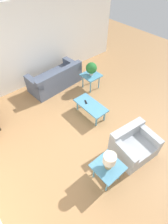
# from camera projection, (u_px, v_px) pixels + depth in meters

# --- Properties ---
(ground_plane) EXTENTS (14.00, 14.00, 0.00)m
(ground_plane) POSITION_uv_depth(u_px,v_px,m) (93.00, 126.00, 5.10)
(ground_plane) COLOR #A87A4C
(wall_right) EXTENTS (0.12, 7.20, 2.70)m
(wall_right) POSITION_uv_depth(u_px,v_px,m) (32.00, 45.00, 5.75)
(wall_right) COLOR white
(wall_right) RESTS_ON ground_plane
(sofa) EXTENTS (0.99, 1.93, 0.78)m
(sofa) POSITION_uv_depth(u_px,v_px,m) (56.00, 79.00, 6.21)
(sofa) COLOR #4C566B
(sofa) RESTS_ON ground_plane
(armchair) EXTENTS (0.93, 1.06, 0.72)m
(armchair) POSITION_uv_depth(u_px,v_px,m) (133.00, 145.00, 4.29)
(armchair) COLOR #A8ADB2
(armchair) RESTS_ON ground_plane
(coffee_table) EXTENTS (1.04, 0.50, 0.42)m
(coffee_table) POSITION_uv_depth(u_px,v_px,m) (91.00, 106.00, 5.16)
(coffee_table) COLOR teal
(coffee_table) RESTS_ON ground_plane
(side_table_plant) EXTENTS (0.59, 0.59, 0.55)m
(side_table_plant) POSITION_uv_depth(u_px,v_px,m) (91.00, 77.00, 6.03)
(side_table_plant) COLOR teal
(side_table_plant) RESTS_ON ground_plane
(side_table_lamp) EXTENTS (0.59, 0.59, 0.55)m
(side_table_lamp) POSITION_uv_depth(u_px,v_px,m) (108.00, 168.00, 3.69)
(side_table_lamp) COLOR teal
(side_table_lamp) RESTS_ON ground_plane
(potted_plant) EXTENTS (0.37, 0.37, 0.45)m
(potted_plant) POSITION_uv_depth(u_px,v_px,m) (91.00, 68.00, 5.79)
(potted_plant) COLOR #B2ADA3
(potted_plant) RESTS_ON side_table_plant
(table_lamp) EXTENTS (0.27, 0.27, 0.41)m
(table_lamp) POSITION_uv_depth(u_px,v_px,m) (109.00, 160.00, 3.45)
(table_lamp) COLOR #997F4C
(table_lamp) RESTS_ON side_table_lamp
(remote_control) EXTENTS (0.16, 0.10, 0.02)m
(remote_control) POSITION_uv_depth(u_px,v_px,m) (86.00, 102.00, 5.19)
(remote_control) COLOR black
(remote_control) RESTS_ON coffee_table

